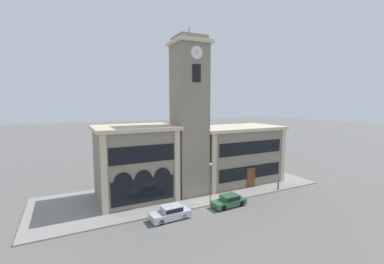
{
  "coord_description": "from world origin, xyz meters",
  "views": [
    {
      "loc": [
        -15.25,
        -25.87,
        12.6
      ],
      "look_at": [
        -0.63,
        2.99,
        8.85
      ],
      "focal_mm": 24.0,
      "sensor_mm": 36.0,
      "label": 1
    }
  ],
  "objects_px": {
    "fire_hydrant": "(223,198)",
    "street_lamp": "(210,176)",
    "parked_car_near": "(171,212)",
    "bollard": "(278,186)",
    "parked_car_mid": "(229,200)"
  },
  "relations": [
    {
      "from": "bollard",
      "to": "street_lamp",
      "type": "bearing_deg",
      "value": 178.51
    },
    {
      "from": "parked_car_mid",
      "to": "parked_car_near",
      "type": "bearing_deg",
      "value": -2.53
    },
    {
      "from": "parked_car_near",
      "to": "fire_hydrant",
      "type": "relative_size",
      "value": 5.08
    },
    {
      "from": "parked_car_mid",
      "to": "fire_hydrant",
      "type": "xyz_separation_m",
      "value": [
        -0.0,
        1.38,
        -0.18
      ]
    },
    {
      "from": "parked_car_mid",
      "to": "street_lamp",
      "type": "bearing_deg",
      "value": -53.24
    },
    {
      "from": "fire_hydrant",
      "to": "street_lamp",
      "type": "bearing_deg",
      "value": 161.9
    },
    {
      "from": "fire_hydrant",
      "to": "parked_car_mid",
      "type": "bearing_deg",
      "value": -89.98
    },
    {
      "from": "parked_car_near",
      "to": "bollard",
      "type": "relative_size",
      "value": 4.16
    },
    {
      "from": "parked_car_mid",
      "to": "bollard",
      "type": "bearing_deg",
      "value": -173.21
    },
    {
      "from": "parked_car_near",
      "to": "fire_hydrant",
      "type": "xyz_separation_m",
      "value": [
        7.64,
        1.38,
        -0.2
      ]
    },
    {
      "from": "parked_car_near",
      "to": "bollard",
      "type": "height_order",
      "value": "parked_car_near"
    },
    {
      "from": "parked_car_mid",
      "to": "fire_hydrant",
      "type": "bearing_deg",
      "value": -92.52
    },
    {
      "from": "parked_car_near",
      "to": "street_lamp",
      "type": "bearing_deg",
      "value": -165.39
    },
    {
      "from": "parked_car_mid",
      "to": "street_lamp",
      "type": "xyz_separation_m",
      "value": [
        -1.54,
        1.88,
        2.78
      ]
    },
    {
      "from": "street_lamp",
      "to": "fire_hydrant",
      "type": "relative_size",
      "value": 5.79
    }
  ]
}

